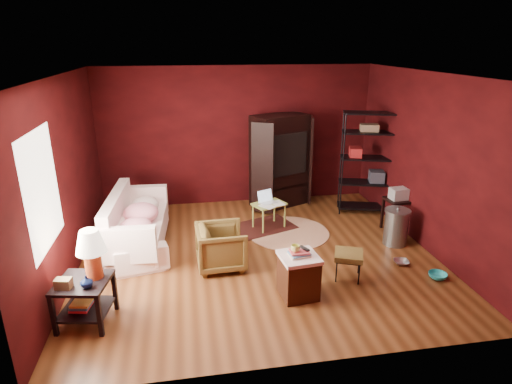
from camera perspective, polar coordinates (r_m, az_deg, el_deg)
room at (r=6.38m, az=-0.03°, el=2.76°), size 5.54×5.04×2.84m
sofa at (r=7.30m, az=-15.98°, el=-4.28°), size 0.97×2.07×0.78m
armchair at (r=6.46m, az=-4.66°, el=-7.05°), size 0.68×0.72×0.72m
pet_bowl_steel at (r=6.98m, az=18.87°, el=-8.22°), size 0.24×0.10×0.23m
pet_bowl_turquoise at (r=6.77m, az=23.16°, el=-9.58°), size 0.27×0.14×0.26m
vase at (r=5.37m, az=-21.67°, el=-11.08°), size 0.16×0.16×0.14m
mug at (r=5.58m, az=5.28°, el=-7.39°), size 0.14×0.13×0.12m
side_table at (r=5.50m, az=-21.56°, el=-9.45°), size 0.69×0.69×1.18m
sofa_cushions at (r=7.28m, az=-15.85°, el=-4.13°), size 0.93×2.06×0.84m
hamper at (r=5.80m, az=5.69°, el=-10.94°), size 0.54×0.54×0.69m
footstool at (r=6.30m, az=12.26°, el=-8.34°), size 0.51×0.51×0.40m
rug_round at (r=7.70m, az=4.34°, el=-5.40°), size 1.45×1.45×0.01m
rug_oriental at (r=7.88m, az=0.82°, el=-4.64°), size 1.32×1.10×0.01m
laptop_desk at (r=7.72m, az=1.72°, el=-1.87°), size 0.67×0.60×0.69m
tv_armoire at (r=8.68m, az=3.22°, el=4.35°), size 1.35×1.11×1.87m
wire_shelving at (r=8.54m, az=14.61°, el=4.33°), size 1.05×0.67×1.99m
small_stand at (r=7.94m, az=18.41°, el=-0.91°), size 0.43×0.43×0.81m
trash_can at (r=7.53m, az=18.17°, el=-4.42°), size 0.56×0.56×0.66m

